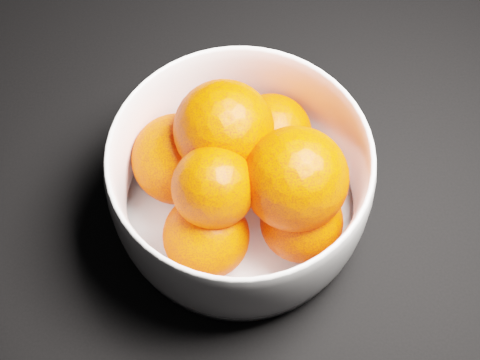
{
  "coord_description": "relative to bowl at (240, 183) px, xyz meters",
  "views": [
    {
      "loc": [
        0.22,
        0.01,
        0.5
      ],
      "look_at": [
        0.24,
        0.25,
        0.05
      ],
      "focal_mm": 50.0,
      "sensor_mm": 36.0,
      "label": 1
    }
  ],
  "objects": [
    {
      "name": "orange_pile",
      "position": [
        0.0,
        0.0,
        0.01
      ],
      "size": [
        0.16,
        0.15,
        0.11
      ],
      "color": "#F23300",
      "rests_on": "bowl"
    },
    {
      "name": "bowl",
      "position": [
        0.0,
        0.0,
        0.0
      ],
      "size": [
        0.2,
        0.2,
        0.1
      ],
      "rotation": [
        0.0,
        0.0,
        -0.27
      ],
      "color": "white",
      "rests_on": "ground"
    }
  ]
}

